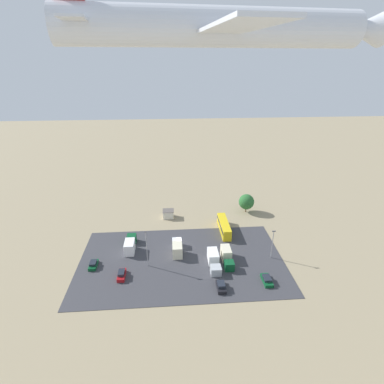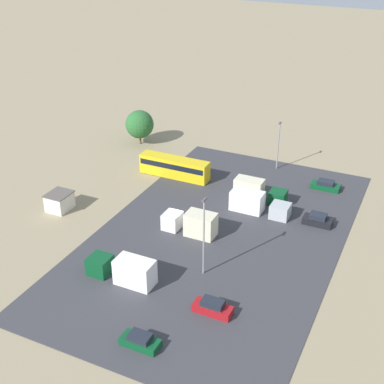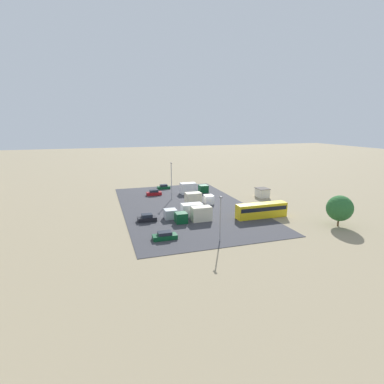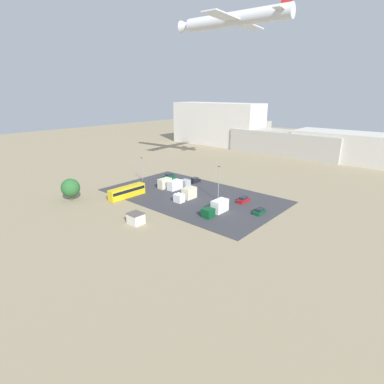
{
  "view_description": "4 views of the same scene",
  "coord_description": "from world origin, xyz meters",
  "px_view_note": "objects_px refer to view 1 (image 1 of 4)",
  "views": [
    {
      "loc": [
        2.17,
        70.46,
        48.11
      ],
      "look_at": [
        -1.76,
        18.75,
        25.17
      ],
      "focal_mm": 28.0,
      "sensor_mm": 36.0,
      "label": 1
    },
    {
      "loc": [
        56.6,
        28.9,
        38.91
      ],
      "look_at": [
        1.87,
        2.93,
        6.84
      ],
      "focal_mm": 50.0,
      "sensor_mm": 36.0,
      "label": 2
    },
    {
      "loc": [
        -70.08,
        26.71,
        20.71
      ],
      "look_at": [
        4.92,
        2.89,
        2.59
      ],
      "focal_mm": 28.0,
      "sensor_mm": 36.0,
      "label": 3
    },
    {
      "loc": [
        56.28,
        -57.93,
        29.51
      ],
      "look_at": [
        3.35,
        2.38,
        2.85
      ],
      "focal_mm": 28.0,
      "sensor_mm": 36.0,
      "label": 4
    }
  ],
  "objects_px": {
    "parked_truck_2": "(214,260)",
    "parked_car_3": "(221,286)",
    "bus": "(224,226)",
    "parked_truck_0": "(227,257)",
    "parked_car_1": "(93,264)",
    "parked_car_2": "(122,275)",
    "shed_building": "(168,214)",
    "parked_truck_1": "(130,245)",
    "airplane": "(229,27)",
    "parked_truck_3": "(177,248)",
    "parked_car_0": "(267,280)"
  },
  "relations": [
    {
      "from": "parked_truck_2",
      "to": "parked_car_3",
      "type": "bearing_deg",
      "value": 92.72
    },
    {
      "from": "bus",
      "to": "parked_car_3",
      "type": "height_order",
      "value": "bus"
    },
    {
      "from": "bus",
      "to": "parked_truck_0",
      "type": "bearing_deg",
      "value": 82.91
    },
    {
      "from": "parked_car_1",
      "to": "parked_car_2",
      "type": "xyz_separation_m",
      "value": [
        -7.7,
        4.58,
        0.08
      ]
    },
    {
      "from": "shed_building",
      "to": "parked_car_3",
      "type": "distance_m",
      "value": 37.07
    },
    {
      "from": "parked_truck_1",
      "to": "airplane",
      "type": "height_order",
      "value": "airplane"
    },
    {
      "from": "parked_car_2",
      "to": "parked_truck_0",
      "type": "bearing_deg",
      "value": -171.0
    },
    {
      "from": "bus",
      "to": "parked_car_1",
      "type": "distance_m",
      "value": 38.77
    },
    {
      "from": "bus",
      "to": "parked_truck_3",
      "type": "height_order",
      "value": "parked_truck_3"
    },
    {
      "from": "bus",
      "to": "parked_truck_2",
      "type": "xyz_separation_m",
      "value": [
        5.42,
        16.02,
        -0.39
      ]
    },
    {
      "from": "shed_building",
      "to": "parked_truck_3",
      "type": "height_order",
      "value": "parked_truck_3"
    },
    {
      "from": "parked_car_2",
      "to": "airplane",
      "type": "relative_size",
      "value": 0.11
    },
    {
      "from": "parked_car_3",
      "to": "parked_truck_1",
      "type": "height_order",
      "value": "parked_truck_1"
    },
    {
      "from": "parked_truck_0",
      "to": "parked_truck_1",
      "type": "distance_m",
      "value": 26.63
    },
    {
      "from": "parked_car_2",
      "to": "airplane",
      "type": "distance_m",
      "value": 58.02
    },
    {
      "from": "parked_truck_3",
      "to": "airplane",
      "type": "bearing_deg",
      "value": -77.72
    },
    {
      "from": "parked_car_1",
      "to": "parked_truck_2",
      "type": "height_order",
      "value": "parked_truck_2"
    },
    {
      "from": "parked_car_0",
      "to": "parked_car_1",
      "type": "xyz_separation_m",
      "value": [
        42.09,
        -8.99,
        0.01
      ]
    },
    {
      "from": "parked_car_3",
      "to": "airplane",
      "type": "relative_size",
      "value": 0.1
    },
    {
      "from": "parked_car_0",
      "to": "airplane",
      "type": "height_order",
      "value": "airplane"
    },
    {
      "from": "parked_car_2",
      "to": "parked_truck_1",
      "type": "height_order",
      "value": "parked_truck_1"
    },
    {
      "from": "parked_car_1",
      "to": "parked_truck_0",
      "type": "bearing_deg",
      "value": 179.32
    },
    {
      "from": "parked_car_2",
      "to": "parked_car_0",
      "type": "bearing_deg",
      "value": 172.7
    },
    {
      "from": "shed_building",
      "to": "parked_truck_2",
      "type": "distance_m",
      "value": 28.62
    },
    {
      "from": "bus",
      "to": "parked_truck_3",
      "type": "relative_size",
      "value": 1.59
    },
    {
      "from": "shed_building",
      "to": "parked_truck_2",
      "type": "height_order",
      "value": "parked_truck_2"
    },
    {
      "from": "parked_truck_0",
      "to": "parked_truck_2",
      "type": "xyz_separation_m",
      "value": [
        3.57,
        1.14,
        -0.09
      ]
    },
    {
      "from": "bus",
      "to": "parked_car_2",
      "type": "distance_m",
      "value": 34.09
    },
    {
      "from": "parked_truck_0",
      "to": "parked_truck_3",
      "type": "xyz_separation_m",
      "value": [
        12.7,
        -4.73,
        0.05
      ]
    },
    {
      "from": "parked_car_3",
      "to": "parked_truck_0",
      "type": "distance_m",
      "value": 10.53
    },
    {
      "from": "parked_car_3",
      "to": "bus",
      "type": "bearing_deg",
      "value": 78.65
    },
    {
      "from": "parked_truck_0",
      "to": "parked_truck_2",
      "type": "bearing_deg",
      "value": 17.68
    },
    {
      "from": "parked_car_2",
      "to": "parked_truck_1",
      "type": "xyz_separation_m",
      "value": [
        -0.82,
        -11.6,
        0.78
      ]
    },
    {
      "from": "shed_building",
      "to": "parked_truck_0",
      "type": "xyz_separation_m",
      "value": [
        -15.01,
        25.09,
        0.2
      ]
    },
    {
      "from": "parked_car_1",
      "to": "parked_truck_3",
      "type": "relative_size",
      "value": 0.54
    },
    {
      "from": "airplane",
      "to": "parked_truck_3",
      "type": "bearing_deg",
      "value": -173.31
    },
    {
      "from": "shed_building",
      "to": "parked_truck_1",
      "type": "distance_m",
      "value": 20.58
    },
    {
      "from": "parked_car_0",
      "to": "parked_car_2",
      "type": "distance_m",
      "value": 34.67
    },
    {
      "from": "parked_truck_0",
      "to": "parked_truck_3",
      "type": "relative_size",
      "value": 1.06
    },
    {
      "from": "parked_car_3",
      "to": "parked_car_2",
      "type": "bearing_deg",
      "value": 165.89
    },
    {
      "from": "parked_car_2",
      "to": "parked_truck_3",
      "type": "xyz_separation_m",
      "value": [
        -13.69,
        -8.91,
        0.81
      ]
    },
    {
      "from": "parked_car_1",
      "to": "parked_truck_1",
      "type": "xyz_separation_m",
      "value": [
        -8.52,
        -7.02,
        0.87
      ]
    },
    {
      "from": "parked_car_0",
      "to": "parked_truck_0",
      "type": "distance_m",
      "value": 11.76
    },
    {
      "from": "parked_truck_1",
      "to": "parked_truck_0",
      "type": "bearing_deg",
      "value": -16.19
    },
    {
      "from": "shed_building",
      "to": "parked_car_0",
      "type": "bearing_deg",
      "value": 124.34
    },
    {
      "from": "parked_car_0",
      "to": "parked_car_1",
      "type": "height_order",
      "value": "parked_car_1"
    },
    {
      "from": "shed_building",
      "to": "parked_car_1",
      "type": "xyz_separation_m",
      "value": [
        19.08,
        24.69,
        -0.64
      ]
    },
    {
      "from": "parked_car_1",
      "to": "shed_building",
      "type": "bearing_deg",
      "value": -127.7
    },
    {
      "from": "parked_car_2",
      "to": "parked_truck_1",
      "type": "bearing_deg",
      "value": -94.05
    },
    {
      "from": "parked_truck_3",
      "to": "parked_truck_2",
      "type": "bearing_deg",
      "value": -32.72
    }
  ]
}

